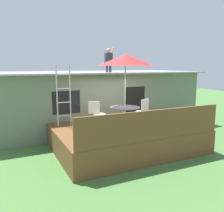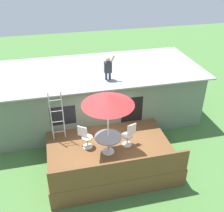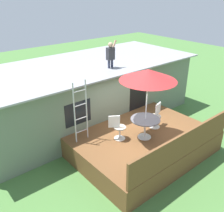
{
  "view_description": "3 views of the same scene",
  "coord_description": "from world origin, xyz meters",
  "views": [
    {
      "loc": [
        -4.03,
        -7.46,
        2.96
      ],
      "look_at": [
        0.05,
        1.11,
        1.36
      ],
      "focal_mm": 38.48,
      "sensor_mm": 36.0,
      "label": 1
    },
    {
      "loc": [
        -1.83,
        -8.22,
        7.76
      ],
      "look_at": [
        0.36,
        1.11,
        2.04
      ],
      "focal_mm": 43.0,
      "sensor_mm": 36.0,
      "label": 2
    },
    {
      "loc": [
        -6.02,
        -5.57,
        5.73
      ],
      "look_at": [
        -0.46,
        1.14,
        1.64
      ],
      "focal_mm": 40.96,
      "sensor_mm": 36.0,
      "label": 3
    }
  ],
  "objects": [
    {
      "name": "house",
      "position": [
        0.0,
        3.6,
        1.34
      ],
      "size": [
        10.5,
        4.5,
        2.67
      ],
      "color": "slate",
      "rests_on": "ground"
    },
    {
      "name": "deck_railing",
      "position": [
        0.0,
        -1.85,
        1.25
      ],
      "size": [
        4.86,
        0.08,
        0.9
      ],
      "primitive_type": "cube",
      "color": "brown",
      "rests_on": "deck"
    },
    {
      "name": "patio_chair_left",
      "position": [
        -0.91,
        0.28,
        1.26
      ],
      "size": [
        0.56,
        0.46,
        0.92
      ],
      "rotation": [
        0.0,
        0.0,
        -0.59
      ],
      "color": "silver",
      "rests_on": "deck"
    },
    {
      "name": "step_ladder",
      "position": [
        -1.92,
        1.04,
        1.9
      ],
      "size": [
        0.52,
        0.04,
        2.2
      ],
      "color": "silver",
      "rests_on": "deck"
    },
    {
      "name": "patio_umbrella",
      "position": [
        -0.11,
        -0.27,
        3.15
      ],
      "size": [
        1.9,
        1.9,
        2.54
      ],
      "color": "silver",
      "rests_on": "deck"
    },
    {
      "name": "patio_table",
      "position": [
        -0.11,
        -0.27,
        1.39
      ],
      "size": [
        1.04,
        1.04,
        0.74
      ],
      "color": "silver",
      "rests_on": "deck"
    },
    {
      "name": "person_figure",
      "position": [
        0.48,
        2.36,
        3.28
      ],
      "size": [
        0.47,
        0.2,
        1.11
      ],
      "color": "#33384C",
      "rests_on": "house"
    },
    {
      "name": "patio_chair_right",
      "position": [
        0.8,
        0.02,
        1.26
      ],
      "size": [
        0.61,
        0.44,
        0.92
      ],
      "rotation": [
        0.0,
        0.0,
        -2.84
      ],
      "color": "silver",
      "rests_on": "deck"
    },
    {
      "name": "deck",
      "position": [
        0.0,
        0.0,
        0.4
      ],
      "size": [
        4.96,
        3.8,
        0.8
      ],
      "primitive_type": "cube",
      "color": "brown",
      "rests_on": "ground"
    },
    {
      "name": "ground_plane",
      "position": [
        0.0,
        0.0,
        0.0
      ],
      "size": [
        40.0,
        40.0,
        0.0
      ],
      "primitive_type": "plane",
      "color": "#477538"
    }
  ]
}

